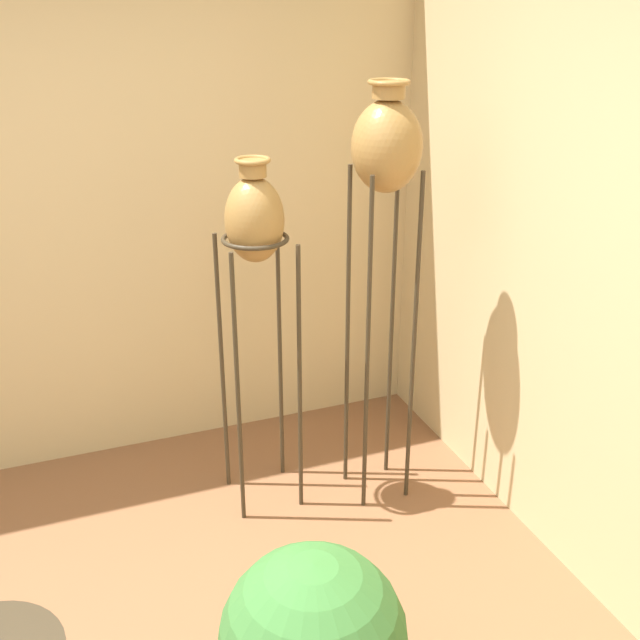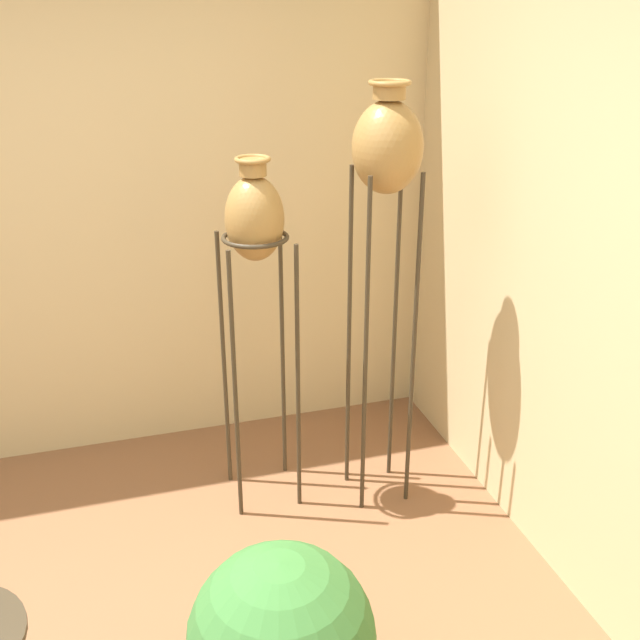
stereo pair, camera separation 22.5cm
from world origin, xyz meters
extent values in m
cube|color=#D1B784|center=(0.00, 1.96, 1.35)|extent=(7.87, 0.06, 2.70)
cylinder|color=#382D1E|center=(1.30, 1.00, 0.79)|extent=(0.02, 0.02, 1.59)
cylinder|color=#382D1E|center=(1.52, 1.00, 0.79)|extent=(0.02, 0.02, 1.59)
cylinder|color=#382D1E|center=(1.30, 1.23, 0.79)|extent=(0.02, 0.02, 1.59)
cylinder|color=#382D1E|center=(1.52, 1.23, 0.79)|extent=(0.02, 0.02, 1.59)
torus|color=#382D1E|center=(1.41, 1.12, 1.59)|extent=(0.24, 0.24, 0.02)
ellipsoid|color=olive|center=(1.41, 1.12, 1.67)|extent=(0.29, 0.29, 0.38)
cylinder|color=olive|center=(1.41, 1.12, 1.89)|extent=(0.13, 0.13, 0.06)
torus|color=olive|center=(1.41, 1.12, 1.93)|extent=(0.17, 0.17, 0.02)
cylinder|color=#382D1E|center=(0.74, 1.12, 0.65)|extent=(0.02, 0.02, 1.30)
cylinder|color=#382D1E|center=(1.02, 1.12, 0.65)|extent=(0.02, 0.02, 1.30)
cylinder|color=#382D1E|center=(0.74, 1.40, 0.65)|extent=(0.02, 0.02, 1.30)
cylinder|color=#382D1E|center=(1.02, 1.40, 0.65)|extent=(0.02, 0.02, 1.30)
torus|color=#382D1E|center=(0.88, 1.26, 1.30)|extent=(0.29, 0.29, 0.02)
ellipsoid|color=olive|center=(0.88, 1.26, 1.38)|extent=(0.25, 0.25, 0.36)
cylinder|color=olive|center=(0.88, 1.26, 1.60)|extent=(0.11, 0.11, 0.07)
torus|color=olive|center=(0.88, 1.26, 1.63)|extent=(0.15, 0.15, 0.02)
sphere|color=#387033|center=(0.65, -0.05, 0.41)|extent=(0.59, 0.59, 0.59)
camera|label=1|loc=(0.06, -1.68, 2.22)|focal=42.00mm
camera|label=2|loc=(0.27, -1.75, 2.22)|focal=42.00mm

